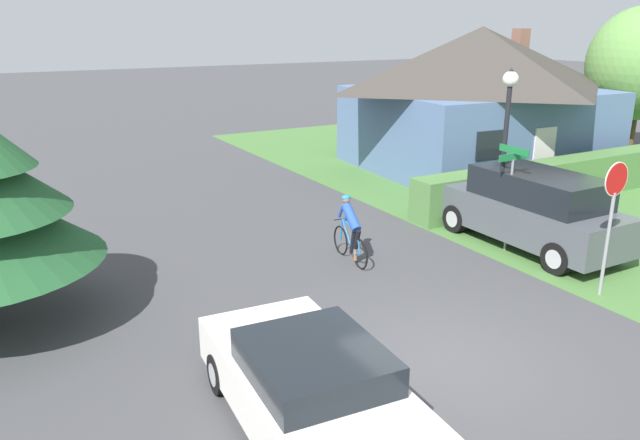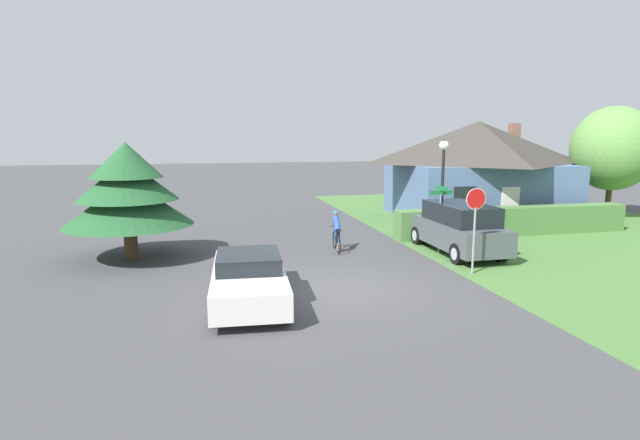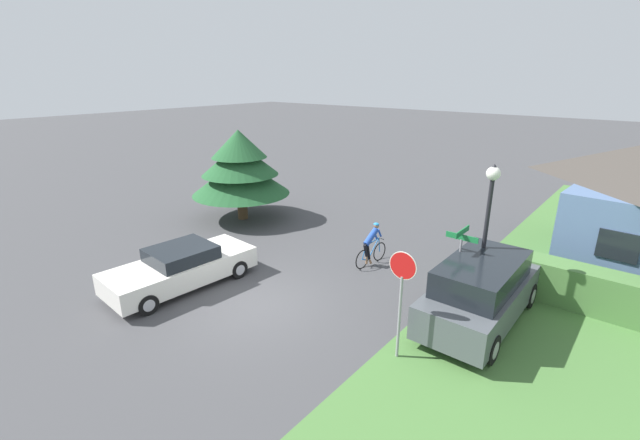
{
  "view_description": "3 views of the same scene",
  "coord_description": "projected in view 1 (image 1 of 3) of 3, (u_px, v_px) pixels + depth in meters",
  "views": [
    {
      "loc": [
        -6.12,
        -6.83,
        5.3
      ],
      "look_at": [
        -0.45,
        3.19,
        1.63
      ],
      "focal_mm": 35.0,
      "sensor_mm": 36.0,
      "label": 1
    },
    {
      "loc": [
        -3.75,
        -13.51,
        4.37
      ],
      "look_at": [
        0.38,
        4.13,
        1.31
      ],
      "focal_mm": 28.0,
      "sensor_mm": 36.0,
      "label": 2
    },
    {
      "loc": [
        8.64,
        -7.5,
        6.51
      ],
      "look_at": [
        -0.24,
        3.4,
        1.7
      ],
      "focal_mm": 24.0,
      "sensor_mm": 36.0,
      "label": 3
    }
  ],
  "objects": [
    {
      "name": "street_name_sign",
      "position": [
        511.0,
        179.0,
        14.62
      ],
      "size": [
        0.9,
        0.9,
        2.55
      ],
      "color": "gray",
      "rests_on": "ground"
    },
    {
      "name": "hedge_row",
      "position": [
        560.0,
        179.0,
        19.39
      ],
      "size": [
        11.07,
        0.9,
        1.25
      ],
      "primitive_type": "cube",
      "color": "#4C7A3D",
      "rests_on": "ground"
    },
    {
      "name": "stop_sign",
      "position": [
        613.0,
        204.0,
        12.09
      ],
      "size": [
        0.68,
        0.07,
        2.76
      ],
      "rotation": [
        0.0,
        0.0,
        3.16
      ],
      "color": "gray",
      "rests_on": "ground"
    },
    {
      "name": "cottage_house",
      "position": [
        478.0,
        96.0,
        23.22
      ],
      "size": [
        9.35,
        8.09,
        5.15
      ],
      "rotation": [
        0.0,
        0.0,
        -0.06
      ],
      "color": "slate",
      "rests_on": "ground"
    },
    {
      "name": "parked_suv_right",
      "position": [
        531.0,
        209.0,
        15.17
      ],
      "size": [
        1.96,
        4.89,
        1.89
      ],
      "rotation": [
        0.0,
        0.0,
        1.57
      ],
      "color": "#4C5156",
      "rests_on": "ground"
    },
    {
      "name": "street_lamp",
      "position": [
        507.0,
        121.0,
        15.0
      ],
      "size": [
        0.37,
        0.37,
        4.27
      ],
      "color": "black",
      "rests_on": "ground"
    },
    {
      "name": "ground_plane",
      "position": [
        440.0,
        363.0,
        10.15
      ],
      "size": [
        140.0,
        140.0,
        0.0
      ],
      "primitive_type": "plane",
      "color": "#424244"
    },
    {
      "name": "cyclist",
      "position": [
        351.0,
        231.0,
        14.27
      ],
      "size": [
        0.44,
        1.71,
        1.54
      ],
      "rotation": [
        0.0,
        0.0,
        1.47
      ],
      "color": "black",
      "rests_on": "ground"
    },
    {
      "name": "sedan_left_lane",
      "position": [
        316.0,
        394.0,
        8.17
      ],
      "size": [
        2.19,
        4.79,
        1.32
      ],
      "rotation": [
        0.0,
        0.0,
        1.5
      ],
      "color": "silver",
      "rests_on": "ground"
    }
  ]
}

